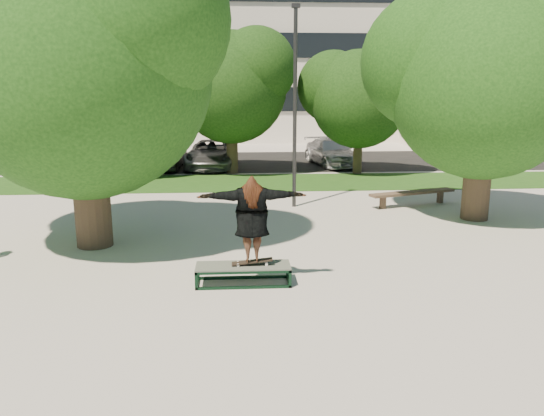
{
  "coord_description": "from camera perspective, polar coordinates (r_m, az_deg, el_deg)",
  "views": [
    {
      "loc": [
        -0.79,
        -11.41,
        3.64
      ],
      "look_at": [
        0.01,
        0.6,
        0.95
      ],
      "focal_mm": 35.0,
      "sensor_mm": 36.0,
      "label": 1
    }
  ],
  "objects": [
    {
      "name": "bench",
      "position": [
        17.52,
        14.88,
        1.5
      ],
      "size": [
        3.01,
        1.36,
        0.47
      ],
      "rotation": [
        0.0,
        0.0,
        0.33
      ],
      "color": "brown",
      "rests_on": "ground"
    },
    {
      "name": "bg_tree_left",
      "position": [
        23.21,
        -18.65,
        12.21
      ],
      "size": [
        5.28,
        4.51,
        5.77
      ],
      "color": "#38281E",
      "rests_on": "ground"
    },
    {
      "name": "car_silver_a",
      "position": [
        28.62,
        -15.08,
        6.18
      ],
      "size": [
        2.05,
        3.96,
        1.29
      ],
      "primitive_type": "imported",
      "rotation": [
        0.0,
        0.0,
        0.14
      ],
      "color": "#9D9DA2",
      "rests_on": "asphalt_strip"
    },
    {
      "name": "grass_strip",
      "position": [
        21.3,
        1.09,
        2.8
      ],
      "size": [
        30.0,
        4.0,
        0.02
      ],
      "primitive_type": "cube",
      "color": "#174212",
      "rests_on": "ground"
    },
    {
      "name": "skater_rig",
      "position": [
        9.91,
        -2.19,
        -1.2
      ],
      "size": [
        2.03,
        0.56,
        1.73
      ],
      "rotation": [
        0.0,
        0.0,
        3.14
      ],
      "color": "white",
      "rests_on": "grind_box"
    },
    {
      "name": "tree_right",
      "position": [
        15.98,
        21.65,
        13.39
      ],
      "size": [
        6.24,
        5.33,
        6.51
      ],
      "color": "#38281E",
      "rests_on": "ground"
    },
    {
      "name": "lamppost",
      "position": [
        16.52,
        2.48,
        10.91
      ],
      "size": [
        0.25,
        0.15,
        6.11
      ],
      "color": "#2D2D30",
      "rests_on": "ground"
    },
    {
      "name": "car_dark",
      "position": [
        25.3,
        -11.37,
        5.67
      ],
      "size": [
        1.61,
        4.22,
        1.37
      ],
      "primitive_type": "imported",
      "rotation": [
        0.0,
        0.0,
        -0.04
      ],
      "color": "black",
      "rests_on": "asphalt_strip"
    },
    {
      "name": "grind_box",
      "position": [
        10.22,
        -3.12,
        -7.13
      ],
      "size": [
        1.8,
        0.6,
        0.38
      ],
      "color": "black",
      "rests_on": "ground"
    },
    {
      "name": "bg_tree_right",
      "position": [
        23.57,
        9.22,
        12.1
      ],
      "size": [
        5.04,
        4.31,
        5.43
      ],
      "color": "#38281E",
      "rests_on": "ground"
    },
    {
      "name": "asphalt_strip",
      "position": [
        27.66,
        -2.13,
        5.06
      ],
      "size": [
        40.0,
        8.0,
        0.01
      ],
      "primitive_type": "cube",
      "color": "black",
      "rests_on": "ground"
    },
    {
      "name": "office_building",
      "position": [
        43.62,
        -5.65,
        18.3
      ],
      "size": [
        30.0,
        14.12,
        16.0
      ],
      "color": "silver",
      "rests_on": "ground"
    },
    {
      "name": "side_building",
      "position": [
        38.34,
        26.16,
        11.9
      ],
      "size": [
        15.0,
        10.0,
        8.0
      ],
      "primitive_type": "cube",
      "color": "silver",
      "rests_on": "ground"
    },
    {
      "name": "bg_tree_mid",
      "position": [
        23.49,
        -4.62,
        13.5
      ],
      "size": [
        5.76,
        4.92,
        6.24
      ],
      "color": "#38281E",
      "rests_on": "ground"
    },
    {
      "name": "car_silver_b",
      "position": [
        26.31,
        6.43,
        5.98
      ],
      "size": [
        2.52,
        4.62,
        1.27
      ],
      "primitive_type": "imported",
      "rotation": [
        0.0,
        0.0,
        0.18
      ],
      "color": "silver",
      "rests_on": "asphalt_strip"
    },
    {
      "name": "car_grey",
      "position": [
        25.23,
        -6.55,
        5.76
      ],
      "size": [
        2.43,
        4.86,
        1.32
      ],
      "primitive_type": "imported",
      "rotation": [
        0.0,
        0.0,
        -0.05
      ],
      "color": "slate",
      "rests_on": "asphalt_strip"
    },
    {
      "name": "ground",
      "position": [
        12.0,
        0.17,
        -5.04
      ],
      "size": [
        120.0,
        120.0,
        0.0
      ],
      "primitive_type": "plane",
      "color": "#AFAAA1",
      "rests_on": "ground"
    },
    {
      "name": "tree_left",
      "position": [
        13.01,
        -20.14,
        15.32
      ],
      "size": [
        6.96,
        5.95,
        7.12
      ],
      "color": "#38281E",
      "rests_on": "ground"
    }
  ]
}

